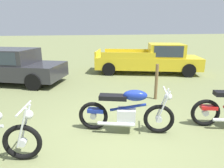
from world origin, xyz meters
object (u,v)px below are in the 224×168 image
Objects in this scene: car_charcoal at (7,64)px; pickup_truck_yellow at (152,58)px; motorcycle_blue at (127,111)px; fence_post_wooden at (156,82)px.

car_charcoal is 0.88× the size of pickup_truck_yellow.
motorcycle_blue is 6.29m from pickup_truck_yellow.
motorcycle_blue is at bearing -100.88° from pickup_truck_yellow.
motorcycle_blue is 6.25m from car_charcoal.
pickup_truck_yellow is 3.99m from fence_post_wooden.
fence_post_wooden is at bearing -94.03° from pickup_truck_yellow.
car_charcoal is 6.14m from fence_post_wooden.
motorcycle_blue is 0.42× the size of car_charcoal.
car_charcoal is 4.15× the size of fence_post_wooden.
fence_post_wooden reaches higher than motorcycle_blue.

